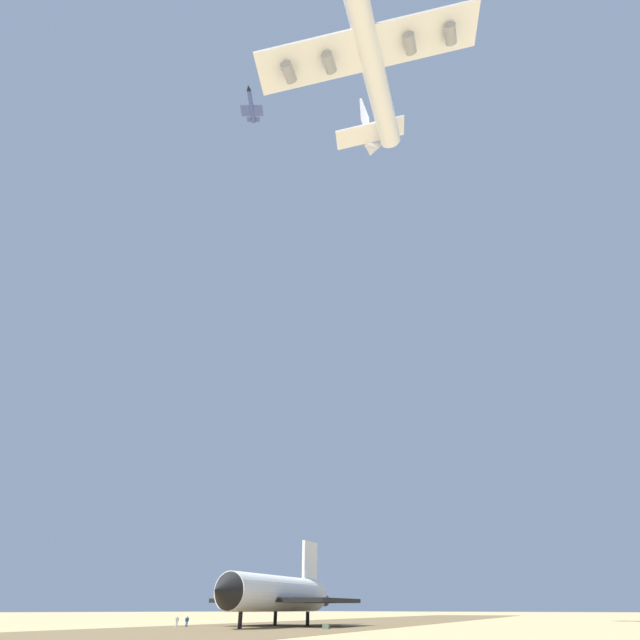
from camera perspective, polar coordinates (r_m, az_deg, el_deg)
ground_plane at (r=104.25m, az=-5.22°, el=-32.54°), size 1200.00×1200.00×0.00m
runway_strip at (r=105.79m, az=-5.29°, el=-32.51°), size 427.71×194.74×0.02m
space_shuttle at (r=105.32m, az=-5.30°, el=-29.61°), size 37.92×28.77×15.80m
carrier_jet at (r=148.41m, az=5.54°, el=29.78°), size 65.23×55.84×21.88m
chase_jet_left_wing at (r=193.35m, az=-8.15°, el=23.81°), size 12.83×12.84×4.00m
ground_crew_near_nose at (r=107.23m, az=-16.63°, el=-31.04°), size 0.59×0.40×1.73m
ground_crew_mid_fuselage at (r=106.38m, az=-15.52°, el=-31.19°), size 0.59×0.39×1.73m
ground_support_crate at (r=92.97m, az=0.74°, el=-32.60°), size 1.21×1.35×0.76m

